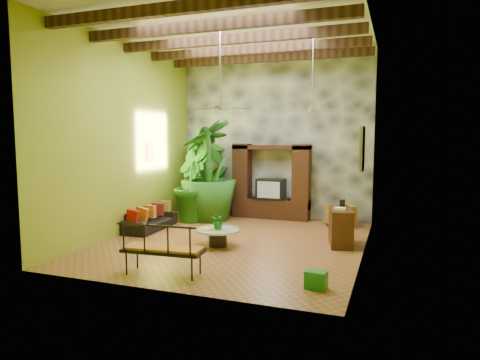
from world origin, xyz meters
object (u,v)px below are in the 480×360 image
at_px(tall_plant_b, 190,183).
at_px(green_bin, 316,280).
at_px(ceiling_fan_front, 220,98).
at_px(iron_bench, 161,247).
at_px(entertainment_center, 271,187).
at_px(coffee_table, 218,235).
at_px(tall_plant_a, 209,172).
at_px(side_console, 341,227).
at_px(sofa, 150,220).
at_px(tall_plant_c, 209,170).
at_px(ceiling_fan_back, 312,101).
at_px(wicker_armchair, 340,215).

height_order(tall_plant_b, green_bin, tall_plant_b).
xyz_separation_m(ceiling_fan_front, iron_bench, (-0.17, -2.43, -2.86)).
relative_size(entertainment_center, coffee_table, 2.39).
bearing_deg(tall_plant_a, side_console, -29.84).
height_order(sofa, iron_bench, iron_bench).
relative_size(sofa, iron_bench, 1.17).
bearing_deg(tall_plant_c, green_bin, -49.13).
relative_size(ceiling_fan_back, tall_plant_b, 0.82).
bearing_deg(green_bin, wicker_armchair, 92.72).
bearing_deg(wicker_armchair, entertainment_center, -47.65).
bearing_deg(ceiling_fan_back, tall_plant_c, 162.56).
distance_m(wicker_armchair, side_console, 2.09).
height_order(coffee_table, green_bin, coffee_table).
height_order(tall_plant_c, green_bin, tall_plant_c).
xyz_separation_m(wicker_armchair, green_bin, (0.24, -5.14, -0.17)).
xyz_separation_m(sofa, side_console, (5.09, 0.11, 0.16)).
distance_m(wicker_armchair, tall_plant_c, 4.07).
height_order(ceiling_fan_back, wicker_armchair, ceiling_fan_back).
bearing_deg(tall_plant_a, tall_plant_b, -92.80).
xyz_separation_m(side_console, green_bin, (-0.02, -3.07, -0.28)).
bearing_deg(entertainment_center, tall_plant_a, 179.63).
bearing_deg(tall_plant_b, entertainment_center, 29.80).
bearing_deg(side_console, tall_plant_c, 145.45).
height_order(ceiling_fan_front, side_console, ceiling_fan_front).
bearing_deg(side_console, ceiling_fan_back, 129.85).
height_order(entertainment_center, green_bin, entertainment_center).
bearing_deg(tall_plant_c, tall_plant_a, 113.49).
bearing_deg(wicker_armchair, tall_plant_b, -24.89).
relative_size(tall_plant_b, side_console, 2.10).
bearing_deg(coffee_table, ceiling_fan_back, 43.92).
bearing_deg(ceiling_fan_back, coffee_table, -136.08).
relative_size(wicker_armchair, tall_plant_c, 0.23).
distance_m(coffee_table, green_bin, 3.29).
distance_m(entertainment_center, ceiling_fan_front, 4.30).
bearing_deg(coffee_table, ceiling_fan_front, 84.07).
bearing_deg(tall_plant_c, tall_plant_b, -143.92).
bearing_deg(sofa, tall_plant_c, -29.76).
height_order(sofa, green_bin, sofa).
bearing_deg(coffee_table, iron_bench, -93.81).
height_order(entertainment_center, wicker_armchair, entertainment_center).
distance_m(ceiling_fan_front, sofa, 4.07).
bearing_deg(sofa, ceiling_fan_back, -81.67).
distance_m(ceiling_fan_front, ceiling_fan_back, 2.41).
xyz_separation_m(wicker_armchair, iron_bench, (-2.54, -5.45, 0.22)).
xyz_separation_m(sofa, tall_plant_c, (0.95, 1.79, 1.24)).
bearing_deg(ceiling_fan_back, tall_plant_a, 152.18).
xyz_separation_m(ceiling_fan_back, green_bin, (0.82, -3.72, -3.25)).
bearing_deg(iron_bench, ceiling_fan_front, 81.42).
xyz_separation_m(iron_bench, side_console, (2.81, 3.38, -0.11)).
distance_m(side_console, green_bin, 3.08).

